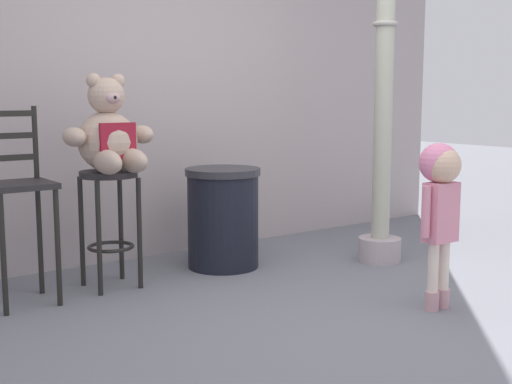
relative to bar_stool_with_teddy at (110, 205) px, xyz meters
name	(u,v)px	position (x,y,z in m)	size (l,w,h in m)	color
ground_plane	(336,323)	(0.69, -1.40, -0.54)	(24.00, 24.00, 0.00)	slate
building_wall	(146,13)	(0.69, 0.77, 1.33)	(6.11, 0.30, 3.73)	#ADA0A0
bar_stool_with_teddy	(110,205)	(0.00, 0.00, 0.00)	(0.37, 0.37, 0.76)	#252224
teddy_bear	(109,136)	(0.00, -0.03, 0.45)	(0.59, 0.53, 0.62)	tan
child_walking	(440,190)	(1.34, -1.56, 0.17)	(0.31, 0.25, 0.97)	#C29098
trash_bin	(223,218)	(0.88, 0.00, -0.17)	(0.54, 0.54, 0.72)	black
lamppost	(383,99)	(1.92, -0.55, 0.68)	(0.32, 0.32, 3.04)	#AC9EA2
bar_chair_empty	(18,196)	(-0.58, 0.00, 0.12)	(0.37, 0.37, 1.18)	#252224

